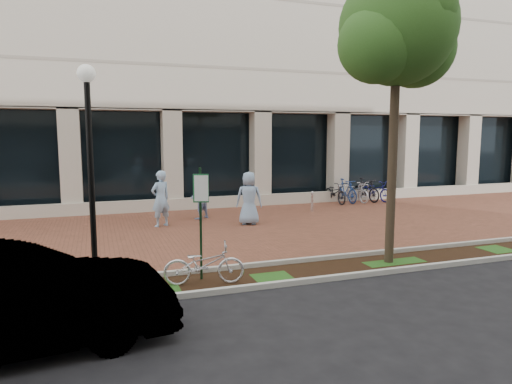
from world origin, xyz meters
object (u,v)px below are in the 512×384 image
object	(u,v)px
pedestrian_left	(161,199)
pedestrian_mid	(199,198)
locked_bicycle	(204,264)
bike_rack_cluster	(356,191)
sedan_near_curb	(5,302)
parking_sign	(201,209)
street_tree	(398,35)
pedestrian_right	(249,198)
bollard	(312,201)
lamppost	(90,165)

from	to	relation	value
pedestrian_left	pedestrian_mid	xyz separation A→B (m)	(1.56, 0.98, -0.18)
locked_bicycle	bike_rack_cluster	distance (m)	13.34
pedestrian_left	sedan_near_curb	size ratio (longest dim) A/B	0.41
locked_bicycle	parking_sign	bearing A→B (deg)	7.82
street_tree	bike_rack_cluster	world-z (taller)	street_tree
street_tree	pedestrian_right	bearing A→B (deg)	107.44
bollard	sedan_near_curb	distance (m)	13.72
parking_sign	pedestrian_right	size ratio (longest dim) A/B	1.31
parking_sign	lamppost	size ratio (longest dim) A/B	0.54
pedestrian_mid	bollard	bearing A→B (deg)	149.15
locked_bicycle	pedestrian_right	world-z (taller)	pedestrian_right
pedestrian_left	pedestrian_mid	world-z (taller)	pedestrian_left
street_tree	locked_bicycle	xyz separation A→B (m)	(-4.79, -0.15, -5.07)
lamppost	pedestrian_right	world-z (taller)	lamppost
pedestrian_right	bollard	bearing A→B (deg)	-133.73
parking_sign	lamppost	xyz separation A→B (m)	(-2.21, 0.21, 0.99)
bollard	pedestrian_right	bearing A→B (deg)	-152.94
pedestrian_mid	bollard	distance (m)	4.79
pedestrian_mid	bollard	xyz separation A→B (m)	(4.78, 0.06, -0.36)
pedestrian_right	bollard	size ratio (longest dim) A/B	2.21
bike_rack_cluster	sedan_near_curb	xyz separation A→B (m)	(-12.90, -11.44, 0.27)
pedestrian_left	bike_rack_cluster	xyz separation A→B (m)	(9.51, 2.81, -0.46)
lamppost	pedestrian_left	bearing A→B (deg)	70.10
pedestrian_mid	lamppost	bearing A→B (deg)	30.33
parking_sign	locked_bicycle	size ratio (longest dim) A/B	1.45
locked_bicycle	sedan_near_curb	bearing A→B (deg)	132.51
street_tree	pedestrian_left	xyz separation A→B (m)	(-4.81, 6.41, -4.54)
locked_bicycle	bollard	size ratio (longest dim) A/B	2.00
parking_sign	bollard	bearing A→B (deg)	66.69
pedestrian_left	sedan_near_curb	world-z (taller)	pedestrian_left
pedestrian_left	bollard	xyz separation A→B (m)	(6.34, 1.04, -0.54)
pedestrian_mid	pedestrian_right	distance (m)	2.20
lamppost	pedestrian_left	size ratio (longest dim) A/B	2.33
pedestrian_right	bollard	world-z (taller)	pedestrian_right
lamppost	parking_sign	bearing A→B (deg)	-5.39
lamppost	pedestrian_right	size ratio (longest dim) A/B	2.41
parking_sign	sedan_near_curb	world-z (taller)	parking_sign
street_tree	pedestrian_right	size ratio (longest dim) A/B	3.74
parking_sign	pedestrian_left	size ratio (longest dim) A/B	1.27
parking_sign	bollard	size ratio (longest dim) A/B	2.90
pedestrian_left	lamppost	bearing A→B (deg)	44.67
street_tree	locked_bicycle	world-z (taller)	street_tree
pedestrian_mid	pedestrian_right	xyz separation A→B (m)	(1.44, -1.65, 0.15)
street_tree	pedestrian_right	distance (m)	7.56
parking_sign	sedan_near_curb	bearing A→B (deg)	-127.04
locked_bicycle	sedan_near_curb	world-z (taller)	sedan_near_curb
pedestrian_left	bike_rack_cluster	world-z (taller)	pedestrian_left
lamppost	locked_bicycle	bearing A→B (deg)	-14.38
pedestrian_mid	sedan_near_curb	bearing A→B (deg)	31.22
street_tree	bollard	world-z (taller)	street_tree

